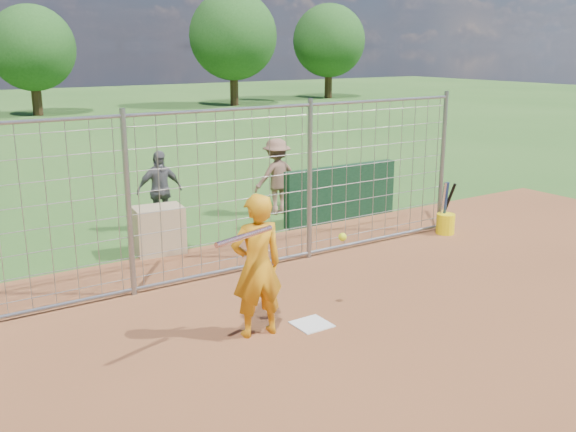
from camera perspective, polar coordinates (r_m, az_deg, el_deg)
ground at (r=8.29m, az=1.31°, el=-9.19°), size 100.00×100.00×0.00m
home_plate at (r=8.14m, az=2.12°, el=-9.61°), size 0.43×0.43×0.02m
dugout_wall at (r=12.81m, az=4.75°, el=2.04°), size 2.60×0.20×1.10m
batter at (r=7.58m, az=-2.78°, el=-4.46°), size 0.69×0.50×1.75m
bystander_b at (r=12.29m, az=-11.34°, el=2.24°), size 0.89×0.38×1.52m
bystander_c at (r=13.23m, az=-1.02°, el=3.54°), size 1.02×0.60×1.57m
equipment_bin at (r=10.96m, az=-11.41°, el=-1.22°), size 0.86×0.65×0.80m
equipment_in_play at (r=7.20m, az=-1.55°, el=-1.82°), size 1.94×0.36×0.37m
bucket_with_bats at (r=12.24m, az=13.81°, el=-0.43°), size 0.34×0.38×0.98m
backstop_fence at (r=9.53m, az=-5.47°, el=1.93°), size 9.08×0.08×2.60m
tree_line at (r=35.16m, az=-21.72°, el=14.38°), size 44.66×6.72×6.48m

